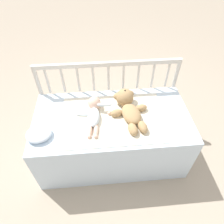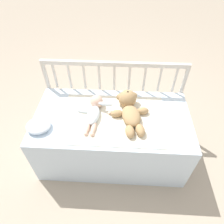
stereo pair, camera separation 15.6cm
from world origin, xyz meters
The scene contains 7 objects.
ground_plane centered at (0.00, 0.00, 0.00)m, with size 12.00×12.00×0.00m, color tan.
crib_mattress centered at (0.00, 0.00, 0.26)m, with size 1.27×0.66×0.51m.
crib_rail centered at (0.00, 0.35, 0.57)m, with size 1.27×0.04×0.80m.
blanket centered at (0.01, -0.02, 0.51)m, with size 0.82×0.55×0.01m.
teddy_bear centered at (0.14, 0.04, 0.57)m, with size 0.32×0.45×0.15m.
baby centered at (-0.14, 0.02, 0.55)m, with size 0.30×0.39×0.11m.
small_pillow centered at (-0.55, -0.15, 0.54)m, with size 0.19×0.17×0.06m.
Camera 2 is at (0.06, -1.10, 1.69)m, focal length 32.00 mm.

